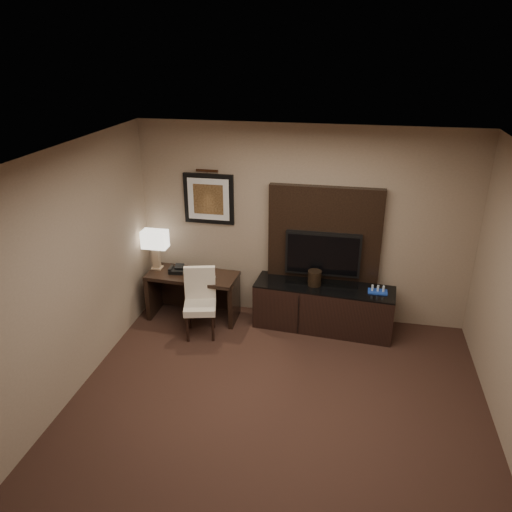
% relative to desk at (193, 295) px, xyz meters
% --- Properties ---
extents(floor, '(4.50, 5.00, 0.01)m').
position_rel_desk_xyz_m(floor, '(1.47, -2.10, -0.34)').
color(floor, black).
rests_on(floor, ground).
extents(ceiling, '(4.50, 5.00, 0.01)m').
position_rel_desk_xyz_m(ceiling, '(1.47, -2.10, 2.37)').
color(ceiling, silver).
rests_on(ceiling, wall_back).
extents(wall_back, '(4.50, 0.01, 2.70)m').
position_rel_desk_xyz_m(wall_back, '(1.47, 0.40, 1.02)').
color(wall_back, gray).
rests_on(wall_back, floor).
extents(wall_left, '(0.01, 5.00, 2.70)m').
position_rel_desk_xyz_m(wall_left, '(-0.78, -2.10, 1.02)').
color(wall_left, gray).
rests_on(wall_left, floor).
extents(desk, '(1.27, 0.60, 0.67)m').
position_rel_desk_xyz_m(desk, '(0.00, 0.00, 0.00)').
color(desk, black).
rests_on(desk, floor).
extents(credenza, '(1.88, 0.65, 0.64)m').
position_rel_desk_xyz_m(credenza, '(1.82, 0.05, -0.02)').
color(credenza, black).
rests_on(credenza, floor).
extents(tv_wall_panel, '(1.50, 0.12, 1.30)m').
position_rel_desk_xyz_m(tv_wall_panel, '(1.77, 0.34, 0.94)').
color(tv_wall_panel, black).
rests_on(tv_wall_panel, wall_back).
extents(tv, '(1.00, 0.08, 0.60)m').
position_rel_desk_xyz_m(tv, '(1.77, 0.24, 0.69)').
color(tv, black).
rests_on(tv, tv_wall_panel).
extents(artwork, '(0.70, 0.04, 0.70)m').
position_rel_desk_xyz_m(artwork, '(0.17, 0.38, 1.32)').
color(artwork, black).
rests_on(artwork, wall_back).
extents(picture_light, '(0.04, 0.04, 0.30)m').
position_rel_desk_xyz_m(picture_light, '(0.17, 0.34, 1.72)').
color(picture_light, '#432515').
rests_on(picture_light, wall_back).
extents(desk_chair, '(0.51, 0.56, 0.86)m').
position_rel_desk_xyz_m(desk_chair, '(0.24, -0.45, 0.09)').
color(desk_chair, beige).
rests_on(desk_chair, floor).
extents(table_lamp, '(0.36, 0.26, 0.53)m').
position_rel_desk_xyz_m(table_lamp, '(-0.55, 0.09, 0.60)').
color(table_lamp, tan).
rests_on(table_lamp, desk).
extents(desk_phone, '(0.22, 0.20, 0.10)m').
position_rel_desk_xyz_m(desk_phone, '(-0.23, 0.02, 0.38)').
color(desk_phone, black).
rests_on(desk_phone, desk).
extents(blue_folder, '(0.26, 0.32, 0.02)m').
position_rel_desk_xyz_m(blue_folder, '(0.09, -0.05, 0.34)').
color(blue_folder, navy).
rests_on(blue_folder, desk).
extents(book, '(0.16, 0.10, 0.23)m').
position_rel_desk_xyz_m(book, '(0.16, -0.05, 0.45)').
color(book, '#B5A88E').
rests_on(book, desk).
extents(ice_bucket, '(0.19, 0.19, 0.20)m').
position_rel_desk_xyz_m(ice_bucket, '(1.68, 0.06, 0.41)').
color(ice_bucket, black).
rests_on(ice_bucket, credenza).
extents(minibar_tray, '(0.25, 0.15, 0.09)m').
position_rel_desk_xyz_m(minibar_tray, '(2.51, 0.01, 0.35)').
color(minibar_tray, '#1B41B2').
rests_on(minibar_tray, credenza).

